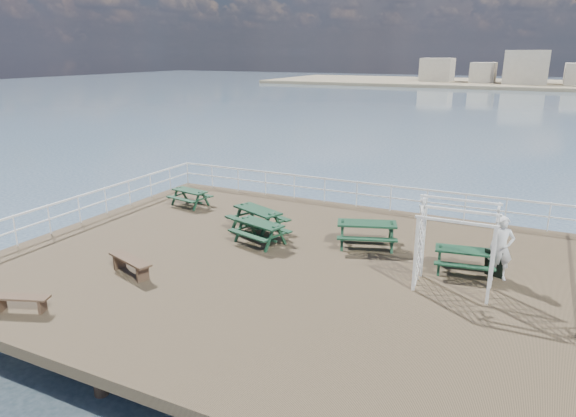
% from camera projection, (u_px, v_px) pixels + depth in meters
% --- Properties ---
extents(ground, '(18.00, 14.00, 0.30)m').
position_uv_depth(ground, '(286.00, 267.00, 16.16)').
color(ground, brown).
rests_on(ground, ground).
extents(sea_backdrop, '(300.00, 300.00, 9.20)m').
position_uv_depth(sea_backdrop, '(572.00, 81.00, 126.20)').
color(sea_backdrop, '#40566C').
rests_on(sea_backdrop, ground).
extents(railing, '(17.77, 13.76, 1.10)m').
position_uv_depth(railing, '(316.00, 213.00, 18.10)').
color(railing, white).
rests_on(railing, ground).
extents(picnic_table_a, '(1.78, 1.53, 0.77)m').
position_uv_depth(picnic_table_a, '(190.00, 194.00, 21.96)').
color(picnic_table_a, '#13341E').
rests_on(picnic_table_a, ground).
extents(picnic_table_b, '(2.07, 1.84, 0.85)m').
position_uv_depth(picnic_table_b, '(260.00, 228.00, 17.60)').
color(picnic_table_b, '#13341E').
rests_on(picnic_table_b, ground).
extents(picnic_table_c, '(2.37, 2.14, 0.96)m').
position_uv_depth(picnic_table_c, '(367.00, 229.00, 17.29)').
color(picnic_table_c, '#13341E').
rests_on(picnic_table_c, ground).
extents(picnic_table_d, '(2.42, 2.21, 0.96)m').
position_uv_depth(picnic_table_d, '(258.00, 215.00, 18.76)').
color(picnic_table_d, '#13341E').
rests_on(picnic_table_d, ground).
extents(picnic_table_e, '(1.89, 1.61, 0.83)m').
position_uv_depth(picnic_table_e, '(465.00, 256.00, 15.24)').
color(picnic_table_e, '#13341E').
rests_on(picnic_table_e, ground).
extents(flat_bench_near, '(1.48, 0.84, 0.42)m').
position_uv_depth(flat_bench_near, '(21.00, 300.00, 12.98)').
color(flat_bench_near, brown).
rests_on(flat_bench_near, ground).
extents(flat_bench_far, '(1.80, 0.93, 0.50)m').
position_uv_depth(flat_bench_far, '(130.00, 262.00, 15.14)').
color(flat_bench_far, brown).
rests_on(flat_bench_far, ground).
extents(trellis_arbor, '(2.12, 1.16, 2.61)m').
position_uv_depth(trellis_arbor, '(455.00, 250.00, 13.97)').
color(trellis_arbor, white).
rests_on(trellis_arbor, ground).
extents(sandwich_board, '(0.63, 0.55, 0.88)m').
position_uv_depth(sandwich_board, '(495.00, 263.00, 14.99)').
color(sandwich_board, black).
rests_on(sandwich_board, ground).
extents(person, '(0.82, 0.68, 1.91)m').
position_uv_depth(person, '(501.00, 248.00, 14.66)').
color(person, silver).
rests_on(person, ground).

